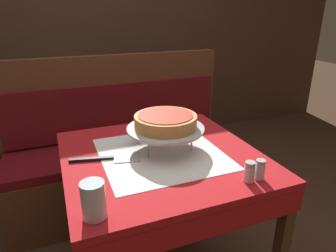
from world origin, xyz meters
The scene contains 11 objects.
dining_table_front centered at (0.00, 0.00, 0.69)m, with size 0.88×0.88×0.78m.
dining_table_rear centered at (-0.24, 1.56, 0.67)m, with size 0.66×0.66×0.78m.
booth_bench centered at (-0.01, 0.79, 0.33)m, with size 1.62×0.50×1.11m.
back_wall_panel centered at (0.00, 1.98, 1.20)m, with size 6.00×0.04×2.40m, color #4C2D1E.
pizza_pan_stand centered at (0.04, 0.04, 0.88)m, with size 0.36×0.36×0.11m.
deep_dish_pizza centered at (0.04, 0.04, 0.92)m, with size 0.29×0.29×0.06m.
pizza_server centered at (-0.23, 0.03, 0.79)m, with size 0.32×0.13×0.01m.
water_glass_near centered at (-0.36, -0.35, 0.84)m, with size 0.08×0.08×0.12m.
salt_shaker centered at (0.23, -0.35, 0.82)m, with size 0.04×0.04×0.08m.
pepper_shaker centered at (0.28, -0.35, 0.82)m, with size 0.04×0.04×0.08m.
condiment_caddy centered at (-0.30, 1.64, 0.82)m, with size 0.14×0.14×0.16m.
Camera 1 is at (-0.43, -1.17, 1.40)m, focal length 32.00 mm.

